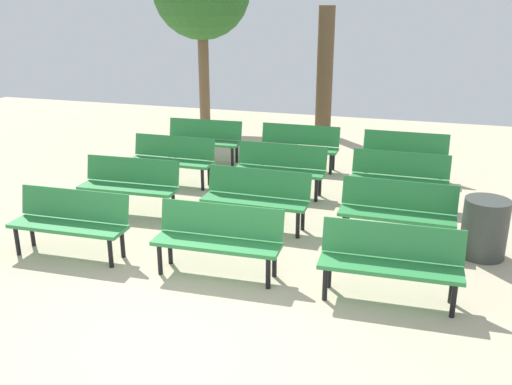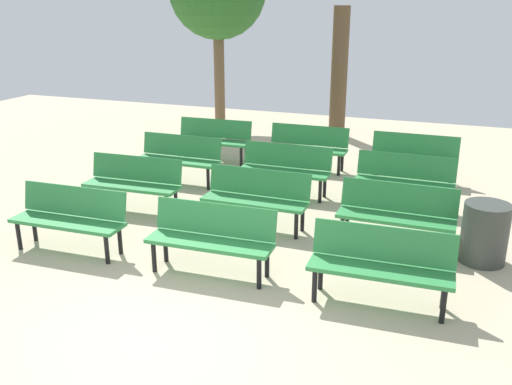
{
  "view_description": "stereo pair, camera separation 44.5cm",
  "coord_description": "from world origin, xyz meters",
  "px_view_note": "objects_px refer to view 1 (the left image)",
  "views": [
    {
      "loc": [
        2.35,
        -4.42,
        3.3
      ],
      "look_at": [
        0.0,
        3.19,
        0.55
      ],
      "focal_mm": 39.57,
      "sensor_mm": 36.0,
      "label": 1
    },
    {
      "loc": [
        2.77,
        -4.28,
        3.3
      ],
      "look_at": [
        0.0,
        3.19,
        0.55
      ],
      "focal_mm": 39.57,
      "sensor_mm": 36.0,
      "label": 2
    }
  ],
  "objects_px": {
    "bench_r1_c1": "(257,195)",
    "bench_r1_c2": "(397,209)",
    "bench_r3_c0": "(204,138)",
    "tree_0": "(325,72)",
    "bench_r0_c1": "(218,236)",
    "trash_bin": "(485,228)",
    "bench_r0_c2": "(391,259)",
    "bench_r3_c1": "(299,144)",
    "bench_r2_c0": "(172,157)",
    "bench_r1_c0": "(130,182)",
    "bench_r0_c0": "(70,219)",
    "bench_r2_c1": "(280,166)",
    "bench_r3_c2": "(405,152)",
    "bench_r2_c2": "(399,175)"
  },
  "relations": [
    {
      "from": "bench_r0_c0",
      "to": "bench_r3_c2",
      "type": "height_order",
      "value": "same"
    },
    {
      "from": "bench_r0_c1",
      "to": "bench_r3_c0",
      "type": "bearing_deg",
      "value": 112.3
    },
    {
      "from": "bench_r3_c1",
      "to": "bench_r3_c2",
      "type": "height_order",
      "value": "same"
    },
    {
      "from": "bench_r1_c0",
      "to": "bench_r2_c2",
      "type": "distance_m",
      "value": 4.44
    },
    {
      "from": "bench_r0_c1",
      "to": "bench_r2_c1",
      "type": "xyz_separation_m",
      "value": [
        -0.05,
        3.21,
        0.0
      ]
    },
    {
      "from": "bench_r0_c0",
      "to": "bench_r2_c2",
      "type": "distance_m",
      "value": 5.26
    },
    {
      "from": "bench_r1_c2",
      "to": "bench_r2_c1",
      "type": "xyz_separation_m",
      "value": [
        -2.11,
        1.57,
        0.0
      ]
    },
    {
      "from": "bench_r2_c2",
      "to": "bench_r3_c2",
      "type": "relative_size",
      "value": 1.0
    },
    {
      "from": "bench_r0_c0",
      "to": "trash_bin",
      "type": "height_order",
      "value": "bench_r0_c0"
    },
    {
      "from": "bench_r0_c2",
      "to": "bench_r3_c1",
      "type": "bearing_deg",
      "value": 112.49
    },
    {
      "from": "tree_0",
      "to": "bench_r2_c2",
      "type": "bearing_deg",
      "value": -65.25
    },
    {
      "from": "bench_r0_c2",
      "to": "tree_0",
      "type": "height_order",
      "value": "tree_0"
    },
    {
      "from": "bench_r2_c0",
      "to": "bench_r1_c0",
      "type": "bearing_deg",
      "value": -89.67
    },
    {
      "from": "bench_r3_c0",
      "to": "bench_r3_c1",
      "type": "relative_size",
      "value": 1.01
    },
    {
      "from": "bench_r2_c0",
      "to": "bench_r2_c2",
      "type": "distance_m",
      "value": 4.12
    },
    {
      "from": "bench_r0_c1",
      "to": "bench_r1_c1",
      "type": "relative_size",
      "value": 1.01
    },
    {
      "from": "bench_r2_c0",
      "to": "bench_r3_c1",
      "type": "xyz_separation_m",
      "value": [
        2.03,
        1.66,
        0.0
      ]
    },
    {
      "from": "tree_0",
      "to": "bench_r2_c0",
      "type": "bearing_deg",
      "value": -111.78
    },
    {
      "from": "bench_r0_c1",
      "to": "bench_r3_c2",
      "type": "distance_m",
      "value": 5.21
    },
    {
      "from": "bench_r2_c0",
      "to": "bench_r3_c1",
      "type": "distance_m",
      "value": 2.63
    },
    {
      "from": "bench_r0_c1",
      "to": "bench_r3_c0",
      "type": "relative_size",
      "value": 1.0
    },
    {
      "from": "bench_r3_c0",
      "to": "tree_0",
      "type": "distance_m",
      "value": 3.93
    },
    {
      "from": "bench_r1_c0",
      "to": "bench_r2_c2",
      "type": "bearing_deg",
      "value": 19.63
    },
    {
      "from": "bench_r0_c0",
      "to": "bench_r3_c1",
      "type": "height_order",
      "value": "same"
    },
    {
      "from": "bench_r0_c2",
      "to": "trash_bin",
      "type": "xyz_separation_m",
      "value": [
        1.11,
        1.54,
        -0.1
      ]
    },
    {
      "from": "bench_r1_c2",
      "to": "trash_bin",
      "type": "height_order",
      "value": "bench_r1_c2"
    },
    {
      "from": "bench_r0_c1",
      "to": "bench_r3_c1",
      "type": "distance_m",
      "value": 4.85
    },
    {
      "from": "bench_r1_c0",
      "to": "bench_r3_c0",
      "type": "height_order",
      "value": "same"
    },
    {
      "from": "trash_bin",
      "to": "bench_r0_c2",
      "type": "bearing_deg",
      "value": -125.94
    },
    {
      "from": "bench_r2_c1",
      "to": "bench_r2_c2",
      "type": "distance_m",
      "value": 2.04
    },
    {
      "from": "bench_r0_c0",
      "to": "bench_r3_c0",
      "type": "relative_size",
      "value": 1.0
    },
    {
      "from": "bench_r0_c2",
      "to": "bench_r1_c2",
      "type": "relative_size",
      "value": 1.0
    },
    {
      "from": "bench_r1_c1",
      "to": "bench_r1_c2",
      "type": "height_order",
      "value": "same"
    },
    {
      "from": "bench_r0_c1",
      "to": "bench_r2_c0",
      "type": "height_order",
      "value": "same"
    },
    {
      "from": "bench_r1_c2",
      "to": "bench_r3_c2",
      "type": "relative_size",
      "value": 1.0
    },
    {
      "from": "bench_r1_c2",
      "to": "bench_r3_c1",
      "type": "relative_size",
      "value": 1.0
    },
    {
      "from": "bench_r0_c1",
      "to": "bench_r1_c0",
      "type": "xyz_separation_m",
      "value": [
        -2.13,
        1.6,
        0.0
      ]
    },
    {
      "from": "bench_r0_c0",
      "to": "bench_r2_c0",
      "type": "xyz_separation_m",
      "value": [
        -0.04,
        3.24,
        0.0
      ]
    },
    {
      "from": "bench_r2_c1",
      "to": "bench_r3_c0",
      "type": "relative_size",
      "value": 0.99
    },
    {
      "from": "bench_r1_c0",
      "to": "bench_r0_c2",
      "type": "bearing_deg",
      "value": -23.38
    },
    {
      "from": "bench_r0_c1",
      "to": "bench_r1_c1",
      "type": "height_order",
      "value": "same"
    },
    {
      "from": "bench_r2_c1",
      "to": "tree_0",
      "type": "xyz_separation_m",
      "value": [
        -0.15,
        4.81,
        1.07
      ]
    },
    {
      "from": "bench_r1_c1",
      "to": "tree_0",
      "type": "height_order",
      "value": "tree_0"
    },
    {
      "from": "bench_r0_c2",
      "to": "bench_r2_c0",
      "type": "bearing_deg",
      "value": 141.02
    },
    {
      "from": "bench_r3_c2",
      "to": "trash_bin",
      "type": "bearing_deg",
      "value": -69.56
    },
    {
      "from": "bench_r1_c2",
      "to": "bench_r1_c0",
      "type": "bearing_deg",
      "value": -178.51
    },
    {
      "from": "bench_r1_c2",
      "to": "bench_r0_c0",
      "type": "bearing_deg",
      "value": -156.88
    },
    {
      "from": "bench_r2_c1",
      "to": "bench_r3_c2",
      "type": "bearing_deg",
      "value": 38.53
    },
    {
      "from": "bench_r1_c2",
      "to": "bench_r3_c0",
      "type": "relative_size",
      "value": 0.99
    },
    {
      "from": "bench_r3_c0",
      "to": "tree_0",
      "type": "bearing_deg",
      "value": 56.77
    }
  ]
}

